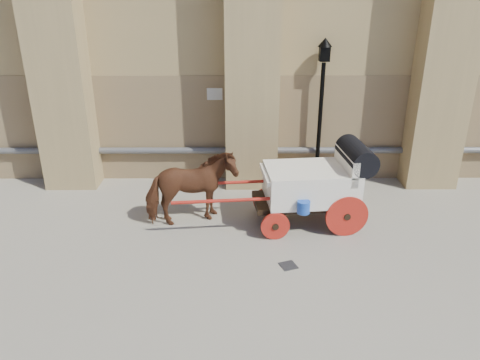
{
  "coord_description": "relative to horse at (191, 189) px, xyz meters",
  "views": [
    {
      "loc": [
        -1.37,
        -8.66,
        5.36
      ],
      "look_at": [
        -1.32,
        1.25,
        1.11
      ],
      "focal_mm": 35.0,
      "sensor_mm": 36.0,
      "label": 1
    }
  ],
  "objects": [
    {
      "name": "ground",
      "position": [
        2.47,
        -1.27,
        -0.88
      ],
      "size": [
        90.0,
        90.0,
        0.0
      ],
      "primitive_type": "plane",
      "color": "slate",
      "rests_on": "ground"
    },
    {
      "name": "horse",
      "position": [
        0.0,
        0.0,
        0.0
      ],
      "size": [
        2.28,
        1.59,
        1.76
      ],
      "primitive_type": "imported",
      "rotation": [
        0.0,
        0.0,
        1.91
      ],
      "color": "brown",
      "rests_on": "ground"
    },
    {
      "name": "carriage",
      "position": [
        2.93,
        -0.03,
        0.19
      ],
      "size": [
        4.62,
        1.74,
        1.98
      ],
      "rotation": [
        0.0,
        0.0,
        0.1
      ],
      "color": "black",
      "rests_on": "ground"
    },
    {
      "name": "street_lamp",
      "position": [
        3.34,
        2.43,
        1.27
      ],
      "size": [
        0.38,
        0.38,
        4.01
      ],
      "color": "black",
      "rests_on": "ground"
    },
    {
      "name": "drain_grate_near",
      "position": [
        2.12,
        -1.88,
        -0.87
      ],
      "size": [
        0.41,
        0.41,
        0.01
      ],
      "primitive_type": "cube",
      "rotation": [
        0.0,
        0.0,
        0.36
      ],
      "color": "black",
      "rests_on": "ground"
    }
  ]
}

